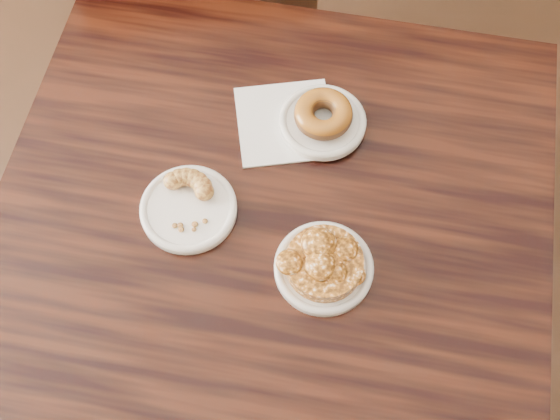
{
  "coord_description": "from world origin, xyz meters",
  "views": [
    {
      "loc": [
        0.01,
        -0.76,
        1.72
      ],
      "look_at": [
        0.0,
        -0.3,
        0.8
      ],
      "focal_mm": 45.0,
      "sensor_mm": 36.0,
      "label": 1
    }
  ],
  "objects_px": {
    "cafe_table": "(271,301)",
    "glazed_donut": "(323,114)",
    "cruller_fragment": "(187,203)",
    "apple_fritter": "(325,262)"
  },
  "relations": [
    {
      "from": "cafe_table",
      "to": "cruller_fragment",
      "type": "height_order",
      "value": "cruller_fragment"
    },
    {
      "from": "cafe_table",
      "to": "glazed_donut",
      "type": "bearing_deg",
      "value": 74.23
    },
    {
      "from": "cafe_table",
      "to": "glazed_donut",
      "type": "xyz_separation_m",
      "value": [
        0.08,
        0.17,
        0.41
      ]
    },
    {
      "from": "apple_fritter",
      "to": "cruller_fragment",
      "type": "distance_m",
      "value": 0.23
    },
    {
      "from": "glazed_donut",
      "to": "cruller_fragment",
      "type": "xyz_separation_m",
      "value": [
        -0.21,
        -0.16,
        -0.01
      ]
    },
    {
      "from": "glazed_donut",
      "to": "apple_fritter",
      "type": "xyz_separation_m",
      "value": [
        -0.0,
        -0.25,
        -0.0
      ]
    },
    {
      "from": "cafe_table",
      "to": "glazed_donut",
      "type": "relative_size",
      "value": 9.03
    },
    {
      "from": "cruller_fragment",
      "to": "apple_fritter",
      "type": "bearing_deg",
      "value": -24.31
    },
    {
      "from": "glazed_donut",
      "to": "apple_fritter",
      "type": "distance_m",
      "value": 0.25
    },
    {
      "from": "cafe_table",
      "to": "cruller_fragment",
      "type": "distance_m",
      "value": 0.42
    }
  ]
}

